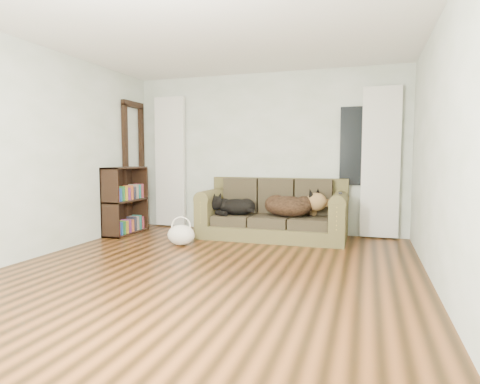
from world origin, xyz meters
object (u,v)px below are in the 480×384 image
(sofa, at_px, (272,209))
(dog_shepherd, at_px, (291,207))
(tote_bag, at_px, (181,234))
(dog_black_lab, at_px, (235,206))
(bookshelf, at_px, (126,203))

(sofa, distance_m, dog_shepherd, 0.30)
(dog_shepherd, height_order, tote_bag, dog_shepherd)
(dog_black_lab, xyz_separation_m, dog_shepherd, (0.87, 0.06, 0.01))
(dog_black_lab, height_order, dog_shepherd, dog_shepherd)
(dog_shepherd, relative_size, bookshelf, 0.72)
(dog_shepherd, xyz_separation_m, bookshelf, (-2.64, -0.33, 0.01))
(sofa, xyz_separation_m, tote_bag, (-1.10, -0.90, -0.29))
(tote_bag, distance_m, bookshelf, 1.39)
(bookshelf, bearing_deg, tote_bag, -24.73)
(bookshelf, bearing_deg, dog_shepherd, 5.42)
(dog_shepherd, relative_size, tote_bag, 1.94)
(dog_black_lab, bearing_deg, tote_bag, -119.12)
(dog_black_lab, xyz_separation_m, bookshelf, (-1.77, -0.26, 0.02))
(bookshelf, bearing_deg, dog_black_lab, 6.86)
(dog_black_lab, distance_m, bookshelf, 1.79)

